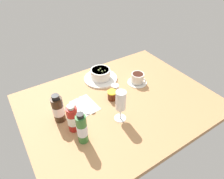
{
  "coord_description": "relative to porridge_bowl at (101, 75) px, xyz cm",
  "views": [
    {
      "loc": [
        50.82,
        71.0,
        78.53
      ],
      "look_at": [
        3.48,
        -2.64,
        8.8
      ],
      "focal_mm": 31.71,
      "sensor_mm": 36.0,
      "label": 1
    }
  ],
  "objects": [
    {
      "name": "ground_plane",
      "position": [
        2.15,
        25.68,
        -5.01
      ],
      "size": [
        110.0,
        84.0,
        3.0
      ],
      "primitive_type": "cube",
      "color": "#B27F51"
    },
    {
      "name": "porridge_bowl",
      "position": [
        0.0,
        0.0,
        0.0
      ],
      "size": [
        22.42,
        22.42,
        8.44
      ],
      "color": "silver",
      "rests_on": "ground_plane"
    },
    {
      "name": "cutlery_setting",
      "position": [
        21.07,
        18.31,
        -3.24
      ],
      "size": [
        13.14,
        17.3,
        0.9
      ],
      "color": "silver",
      "rests_on": "ground_plane"
    },
    {
      "name": "coffee_cup",
      "position": [
        -18.39,
        16.73,
        -0.14
      ],
      "size": [
        12.81,
        13.28,
        7.08
      ],
      "color": "silver",
      "rests_on": "ground_plane"
    },
    {
      "name": "creamer_jug",
      "position": [
        -0.95,
        15.99,
        -1.12
      ],
      "size": [
        5.98,
        4.95,
        5.24
      ],
      "color": "silver",
      "rests_on": "ground_plane"
    },
    {
      "name": "wine_glass",
      "position": [
        9.37,
        37.0,
        8.3
      ],
      "size": [
        6.44,
        6.44,
        18.2
      ],
      "color": "white",
      "rests_on": "ground_plane"
    },
    {
      "name": "jam_jar",
      "position": [
        4.55,
        21.37,
        -0.6
      ],
      "size": [
        5.52,
        5.52,
        5.74
      ],
      "color": "#511E0E",
      "rests_on": "ground_plane"
    },
    {
      "name": "sauce_bottle_red",
      "position": [
        33.14,
        30.42,
        3.89
      ],
      "size": [
        5.54,
        5.54,
        15.96
      ],
      "color": "#B21E19",
      "rests_on": "ground_plane"
    },
    {
      "name": "sauce_bottle_green",
      "position": [
        32.42,
        39.42,
        4.77
      ],
      "size": [
        4.97,
        4.97,
        17.99
      ],
      "color": "#337233",
      "rests_on": "ground_plane"
    },
    {
      "name": "sauce_bottle_brown",
      "position": [
        36.75,
        20.43,
        4.08
      ],
      "size": [
        5.95,
        5.95,
        16.77
      ],
      "color": "#382314",
      "rests_on": "ground_plane"
    }
  ]
}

